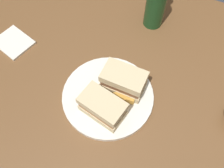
# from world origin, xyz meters

# --- Properties ---
(ground_plane) EXTENTS (6.00, 6.00, 0.00)m
(ground_plane) POSITION_xyz_m (0.00, 0.00, 0.00)
(ground_plane) COLOR #333842
(dining_table) EXTENTS (1.09, 0.90, 0.72)m
(dining_table) POSITION_xyz_m (0.00, 0.00, 0.36)
(dining_table) COLOR brown
(dining_table) RESTS_ON ground
(plate) EXTENTS (0.25, 0.25, 0.01)m
(plate) POSITION_xyz_m (-0.00, -0.06, 0.73)
(plate) COLOR silver
(plate) RESTS_ON dining_table
(sandwich_half_left) EXTENTS (0.12, 0.09, 0.06)m
(sandwich_half_left) POSITION_xyz_m (0.01, -0.11, 0.76)
(sandwich_half_left) COLOR beige
(sandwich_half_left) RESTS_ON plate
(sandwich_half_right) EXTENTS (0.12, 0.07, 0.06)m
(sandwich_half_right) POSITION_xyz_m (0.03, -0.01, 0.76)
(sandwich_half_right) COLOR beige
(sandwich_half_right) RESTS_ON plate
(potato_wedge_front) EXTENTS (0.06, 0.03, 0.02)m
(potato_wedge_front) POSITION_xyz_m (0.05, -0.05, 0.74)
(potato_wedge_front) COLOR gold
(potato_wedge_front) RESTS_ON plate
(potato_wedge_middle) EXTENTS (0.05, 0.05, 0.02)m
(potato_wedge_middle) POSITION_xyz_m (0.05, -0.05, 0.74)
(potato_wedge_middle) COLOR #B77F33
(potato_wedge_middle) RESTS_ON plate
(potato_wedge_back) EXTENTS (0.03, 0.04, 0.02)m
(potato_wedge_back) POSITION_xyz_m (0.03, -0.07, 0.74)
(potato_wedge_back) COLOR gold
(potato_wedge_back) RESTS_ON plate
(napkin) EXTENTS (0.13, 0.11, 0.01)m
(napkin) POSITION_xyz_m (-0.35, -0.01, 0.72)
(napkin) COLOR silver
(napkin) RESTS_ON dining_table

